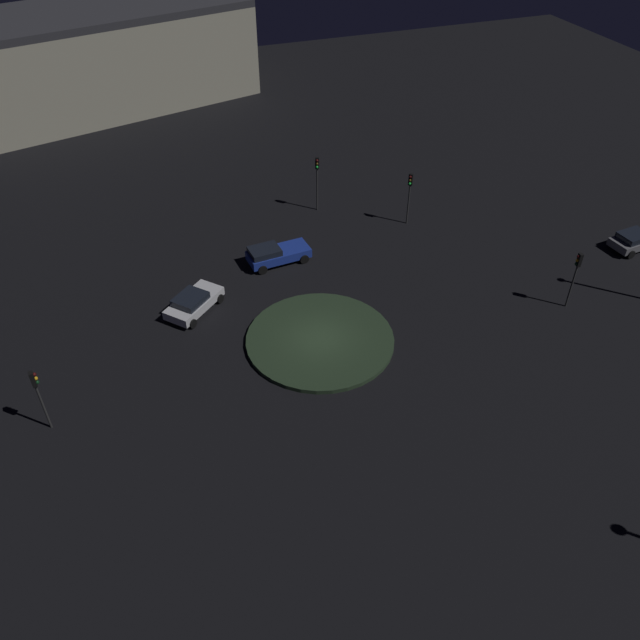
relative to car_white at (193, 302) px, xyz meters
name	(u,v)px	position (x,y,z in m)	size (l,w,h in m)	color
ground_plane	(320,341)	(-5.59, -6.61, -0.71)	(117.03, 117.03, 0.00)	black
roundabout_island	(320,339)	(-5.59, -6.61, -0.57)	(9.06, 9.06, 0.27)	#263823
car_white	(193,302)	(0.00, 0.00, 0.00)	(4.09, 4.29, 1.33)	white
car_grey	(637,239)	(-3.69, -32.00, 0.00)	(2.38, 4.41, 1.34)	slate
car_blue	(276,254)	(3.51, -6.60, 0.03)	(2.35, 4.54, 1.39)	#1E38A5
traffic_light_east	(317,173)	(9.59, -11.92, 2.47)	(0.39, 0.36, 4.49)	#2D2D2D
traffic_light_southeast	(410,189)	(5.22, -17.74, 2.27)	(0.39, 0.39, 4.18)	#2D2D2D
traffic_light_south	(576,270)	(-7.82, -22.88, 2.20)	(0.33, 0.37, 4.07)	#2D2D2D
traffic_light_north	(37,389)	(-7.20, 9.09, 2.14)	(0.32, 0.37, 4.00)	#2D2D2D
store_building	(93,59)	(38.71, 2.05, 4.09)	(20.36, 33.67, 9.60)	#B7B299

